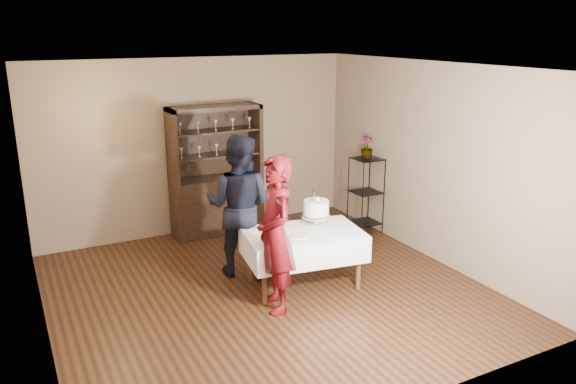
% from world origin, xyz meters
% --- Properties ---
extents(floor, '(5.00, 5.00, 0.00)m').
position_xyz_m(floor, '(0.00, 0.00, 0.00)').
color(floor, black).
rests_on(floor, ground).
extents(ceiling, '(5.00, 5.00, 0.00)m').
position_xyz_m(ceiling, '(0.00, 0.00, 2.70)').
color(ceiling, white).
rests_on(ceiling, back_wall).
extents(back_wall, '(5.00, 0.02, 2.70)m').
position_xyz_m(back_wall, '(0.00, 2.50, 1.35)').
color(back_wall, '#76654C').
rests_on(back_wall, floor).
extents(wall_left, '(0.02, 5.00, 2.70)m').
position_xyz_m(wall_left, '(-2.50, 0.00, 1.35)').
color(wall_left, '#76654C').
rests_on(wall_left, floor).
extents(wall_right, '(0.02, 5.00, 2.70)m').
position_xyz_m(wall_right, '(2.50, 0.00, 1.35)').
color(wall_right, '#76654C').
rests_on(wall_right, floor).
extents(china_hutch, '(1.40, 0.48, 2.00)m').
position_xyz_m(china_hutch, '(0.20, 2.25, 0.66)').
color(china_hutch, black).
rests_on(china_hutch, floor).
extents(plant_etagere, '(0.42, 0.42, 1.20)m').
position_xyz_m(plant_etagere, '(2.28, 1.20, 0.65)').
color(plant_etagere, black).
rests_on(plant_etagere, floor).
extents(cake_table, '(1.54, 1.08, 0.71)m').
position_xyz_m(cake_table, '(0.47, -0.05, 0.54)').
color(cake_table, white).
rests_on(cake_table, floor).
extents(woman, '(0.52, 0.71, 1.80)m').
position_xyz_m(woman, '(-0.10, -0.43, 0.90)').
color(woman, '#3E050C').
rests_on(woman, floor).
extents(man, '(1.14, 1.11, 1.85)m').
position_xyz_m(man, '(-0.08, 0.67, 0.92)').
color(man, black).
rests_on(man, floor).
extents(cake, '(0.36, 0.36, 0.50)m').
position_xyz_m(cake, '(0.74, 0.11, 0.91)').
color(cake, silver).
rests_on(cake, cake_table).
extents(plate_near, '(0.26, 0.26, 0.01)m').
position_xyz_m(plate_near, '(0.35, -0.17, 0.72)').
color(plate_near, silver).
rests_on(plate_near, cake_table).
extents(plate_far, '(0.21, 0.21, 0.01)m').
position_xyz_m(plate_far, '(0.23, 0.15, 0.72)').
color(plate_far, silver).
rests_on(plate_far, cake_table).
extents(potted_plant, '(0.20, 0.20, 0.34)m').
position_xyz_m(potted_plant, '(2.27, 1.21, 1.36)').
color(potted_plant, '#486932').
rests_on(potted_plant, plant_etagere).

